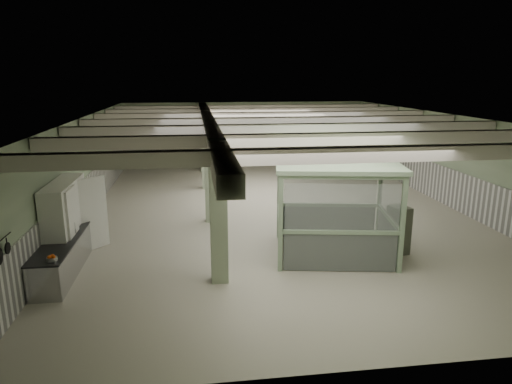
{
  "coord_description": "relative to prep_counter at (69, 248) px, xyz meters",
  "views": [
    {
      "loc": [
        -3.04,
        -16.7,
        5.02
      ],
      "look_at": [
        -1.04,
        -2.13,
        1.3
      ],
      "focal_mm": 32.0,
      "sensor_mm": 36.0,
      "label": 1
    }
  ],
  "objects": [
    {
      "name": "beam_e",
      "position": [
        6.54,
        6.89,
        2.96
      ],
      "size": [
        13.9,
        0.35,
        0.32
      ],
      "primitive_type": "cube",
      "color": "silver",
      "rests_on": "ceiling"
    },
    {
      "name": "pendant_mid",
      "position": [
        7.04,
        4.89,
        2.59
      ],
      "size": [
        0.44,
        0.44,
        0.22
      ],
      "primitive_type": "cone",
      "rotation": [
        3.14,
        0.0,
        0.0
      ],
      "color": "#334131",
      "rests_on": "ceiling"
    },
    {
      "name": "column_c",
      "position": [
        4.04,
        8.39,
        1.34
      ],
      "size": [
        0.42,
        0.42,
        3.6
      ],
      "primitive_type": "cube",
      "color": "#9DAE8C",
      "rests_on": "floor"
    },
    {
      "name": "beam_a",
      "position": [
        6.54,
        -3.11,
        2.96
      ],
      "size": [
        13.9,
        0.35,
        0.32
      ],
      "primitive_type": "cube",
      "color": "silver",
      "rests_on": "ceiling"
    },
    {
      "name": "column_d",
      "position": [
        4.04,
        12.39,
        1.34
      ],
      "size": [
        0.42,
        0.42,
        3.6
      ],
      "primitive_type": "cube",
      "color": "#9DAE8C",
      "rests_on": "floor"
    },
    {
      "name": "veg_colander",
      "position": [
        -0.05,
        0.18,
        0.54
      ],
      "size": [
        0.51,
        0.51,
        0.21
      ],
      "primitive_type": null,
      "rotation": [
        0.0,
        0.0,
        -0.12
      ],
      "color": "#3E3E43",
      "rests_on": "prep_counter"
    },
    {
      "name": "wainscot_right",
      "position": [
        13.52,
        4.39,
        0.29
      ],
      "size": [
        0.05,
        19.9,
        1.5
      ],
      "primitive_type": "cube",
      "color": "white",
      "rests_on": "floor"
    },
    {
      "name": "guard_booth",
      "position": [
        7.43,
        -0.21,
        1.37
      ],
      "size": [
        3.83,
        3.4,
        2.74
      ],
      "rotation": [
        0.0,
        0.0,
        -0.17
      ],
      "color": "#94B18D",
      "rests_on": "floor"
    },
    {
      "name": "pendant_front",
      "position": [
        7.04,
        -0.61,
        2.59
      ],
      "size": [
        0.44,
        0.44,
        0.22
      ],
      "primitive_type": "cone",
      "rotation": [
        3.14,
        0.0,
        0.0
      ],
      "color": "#334131",
      "rests_on": "ceiling"
    },
    {
      "name": "column_a",
      "position": [
        4.04,
        -1.61,
        1.34
      ],
      "size": [
        0.42,
        0.42,
        3.6
      ],
      "primitive_type": "cube",
      "color": "#9DAE8C",
      "rests_on": "floor"
    },
    {
      "name": "filing_cabinet",
      "position": [
        9.33,
        -0.38,
        0.24
      ],
      "size": [
        0.58,
        0.73,
        1.4
      ],
      "primitive_type": "cube",
      "rotation": [
        0.0,
        0.0,
        0.21
      ],
      "color": "#595E4E",
      "rests_on": "floor"
    },
    {
      "name": "beam_b",
      "position": [
        6.54,
        -0.61,
        2.96
      ],
      "size": [
        13.9,
        0.35,
        0.32
      ],
      "primitive_type": "cube",
      "color": "silver",
      "rests_on": "ceiling"
    },
    {
      "name": "wall_right",
      "position": [
        13.54,
        4.39,
        1.34
      ],
      "size": [
        0.02,
        20.0,
        3.6
      ],
      "primitive_type": "cube",
      "color": "#ABBF99",
      "rests_on": "floor"
    },
    {
      "name": "floor",
      "position": [
        6.54,
        4.39,
        -0.46
      ],
      "size": [
        20.0,
        20.0,
        0.0
      ],
      "primitive_type": "plane",
      "color": "beige",
      "rests_on": "ground"
    },
    {
      "name": "girder",
      "position": [
        4.04,
        4.39,
        2.92
      ],
      "size": [
        0.45,
        19.9,
        0.4
      ],
      "primitive_type": "cube",
      "color": "silver",
      "rests_on": "ceiling"
    },
    {
      "name": "wainscot_back",
      "position": [
        6.54,
        14.36,
        0.29
      ],
      "size": [
        13.9,
        0.05,
        1.5
      ],
      "primitive_type": "cube",
      "color": "white",
      "rests_on": "floor"
    },
    {
      "name": "pitcher_near",
      "position": [
        -0.04,
        -0.31,
        0.56
      ],
      "size": [
        0.2,
        0.22,
        0.24
      ],
      "primitive_type": null,
      "rotation": [
        0.0,
        0.0,
        -0.21
      ],
      "color": "#ABABAF",
      "rests_on": "prep_counter"
    },
    {
      "name": "beam_c",
      "position": [
        6.54,
        1.89,
        2.96
      ],
      "size": [
        13.9,
        0.35,
        0.32
      ],
      "primitive_type": "cube",
      "color": "silver",
      "rests_on": "ceiling"
    },
    {
      "name": "wall_left",
      "position": [
        -0.46,
        4.39,
        1.34
      ],
      "size": [
        0.02,
        20.0,
        3.6
      ],
      "primitive_type": "cube",
      "color": "#ABBF99",
      "rests_on": "floor"
    },
    {
      "name": "beam_d",
      "position": [
        6.54,
        4.39,
        2.96
      ],
      "size": [
        13.9,
        0.35,
        0.32
      ],
      "primitive_type": "cube",
      "color": "silver",
      "rests_on": "ceiling"
    },
    {
      "name": "ceiling",
      "position": [
        6.54,
        4.39,
        3.14
      ],
      "size": [
        14.0,
        20.0,
        0.02
      ],
      "primitive_type": "cube",
      "color": "white",
      "rests_on": "wall_back"
    },
    {
      "name": "beam_f",
      "position": [
        6.54,
        9.39,
        2.96
      ],
      "size": [
        13.9,
        0.35,
        0.32
      ],
      "primitive_type": "cube",
      "color": "silver",
      "rests_on": "ceiling"
    },
    {
      "name": "prep_counter",
      "position": [
        0.0,
        0.0,
        0.0
      ],
      "size": [
        0.81,
        4.6,
        0.91
      ],
      "color": "#ABABAF",
      "rests_on": "floor"
    },
    {
      "name": "wall_back",
      "position": [
        6.54,
        14.39,
        1.34
      ],
      "size": [
        14.0,
        0.02,
        3.6
      ],
      "primitive_type": "cube",
      "color": "#ABBF99",
      "rests_on": "floor"
    },
    {
      "name": "wall_front",
      "position": [
        6.54,
        -5.61,
        1.34
      ],
      "size": [
        14.0,
        0.02,
        3.6
      ],
      "primitive_type": "cube",
      "color": "#ABBF99",
      "rests_on": "floor"
    },
    {
      "name": "walkin_cooler",
      "position": [
        -0.08,
        0.39,
        0.68
      ],
      "size": [
        1.12,
        2.48,
        2.27
      ],
      "color": "white",
      "rests_on": "floor"
    },
    {
      "name": "wainscot_left",
      "position": [
        -0.43,
        4.39,
        0.29
      ],
      "size": [
        0.05,
        19.9,
        1.5
      ],
      "primitive_type": "cube",
      "color": "white",
      "rests_on": "floor"
    },
    {
      "name": "orange_bowl",
      "position": [
        0.18,
        -1.99,
        0.48
      ],
      "size": [
        0.31,
        0.31,
        0.09
      ],
      "primitive_type": "cylinder",
      "rotation": [
        0.0,
        0.0,
        0.37
      ],
      "color": "#B2B2B7",
      "rests_on": "prep_counter"
    },
    {
      "name": "beam_g",
      "position": [
        6.54,
        11.89,
        2.96
      ],
      "size": [
        13.9,
        0.35,
        0.32
      ],
      "primitive_type": "cube",
      "color": "silver",
      "rests_on": "ceiling"
    },
    {
      "name": "skillet_far",
      "position": [
        -0.34,
        -2.98,
        1.17
      ],
      "size": [
        0.03,
        0.24,
        0.24
      ],
      "primitive_type": "cylinder",
      "rotation": [
        0.0,
        1.57,
        0.0
      ],
      "color": "black",
      "rests_on": "hook_rail"
    },
    {
      "name": "pendant_back",
      "position": [
        7.04,
        9.89,
        2.59
      ],
      "size": [
        0.44,
        0.44,
        0.22
      ],
      "primitive_type": "cone",
      "rotation": [
        3.14,
        0.0,
        0.0
      ],
      "color": "#334131",
      "rests_on": "ceiling"
    },
    {
      "name": "column_b",
      "position": [
        4.04,
        3.39,
        1.34
      ],
      "size": [
        0.42,
        0.42,
        3.6
      ],
      "primitive_type": "cube",
      "color": "#9DAE8C",
      "rests_on": "floor"
    },
    {
      "name": "pitcher_far",
      "position": [
        -0.06,
        -0.55,
        0.58
      ],
      "size": [
        0.25,
        0.27,
        0.29
      ],
      "primitive_type": null,
      "rotation": [
        0.0,
        0.0,
        0.3
      ],
      "color": "#ABABAF",
      "rests_on": "prep_counter"
    }
  ]
}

